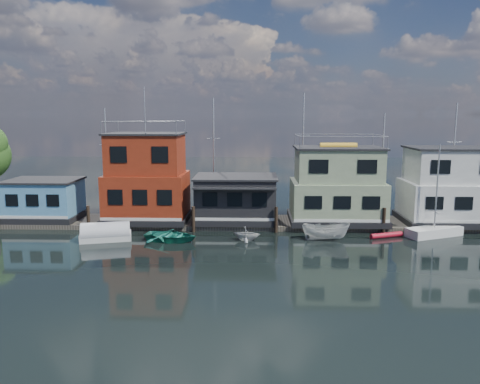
{
  "coord_description": "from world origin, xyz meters",
  "views": [
    {
      "loc": [
        1.23,
        -29.29,
        9.87
      ],
      "look_at": [
        -0.13,
        12.0,
        3.0
      ],
      "focal_mm": 35.0,
      "sensor_mm": 36.0,
      "label": 1
    }
  ],
  "objects_px": {
    "houseboat_blue": "(44,200)",
    "tarp_runabout": "(106,233)",
    "day_sailer": "(434,231)",
    "dinghy_white": "(247,233)",
    "houseboat_dark": "(236,198)",
    "motorboat": "(326,231)",
    "houseboat_red": "(147,179)",
    "dinghy_teal": "(171,236)",
    "houseboat_white": "(451,187)",
    "houseboat_green": "(337,186)",
    "red_kayak": "(387,235)"
  },
  "relations": [
    {
      "from": "dinghy_teal",
      "to": "dinghy_white",
      "type": "relative_size",
      "value": 1.95
    },
    {
      "from": "dinghy_white",
      "to": "motorboat",
      "type": "distance_m",
      "value": 6.28
    },
    {
      "from": "houseboat_red",
      "to": "motorboat",
      "type": "bearing_deg",
      "value": -18.39
    },
    {
      "from": "day_sailer",
      "to": "houseboat_white",
      "type": "bearing_deg",
      "value": 30.15
    },
    {
      "from": "houseboat_blue",
      "to": "dinghy_teal",
      "type": "distance_m",
      "value": 13.96
    },
    {
      "from": "houseboat_green",
      "to": "red_kayak",
      "type": "bearing_deg",
      "value": -50.88
    },
    {
      "from": "houseboat_dark",
      "to": "tarp_runabout",
      "type": "relative_size",
      "value": 1.78
    },
    {
      "from": "houseboat_blue",
      "to": "dinghy_teal",
      "type": "height_order",
      "value": "houseboat_blue"
    },
    {
      "from": "houseboat_red",
      "to": "dinghy_teal",
      "type": "relative_size",
      "value": 2.83
    },
    {
      "from": "houseboat_blue",
      "to": "dinghy_white",
      "type": "relative_size",
      "value": 2.97
    },
    {
      "from": "houseboat_blue",
      "to": "dinghy_white",
      "type": "bearing_deg",
      "value": -16.17
    },
    {
      "from": "houseboat_red",
      "to": "tarp_runabout",
      "type": "height_order",
      "value": "houseboat_red"
    },
    {
      "from": "motorboat",
      "to": "day_sailer",
      "type": "bearing_deg",
      "value": -77.34
    },
    {
      "from": "houseboat_red",
      "to": "red_kayak",
      "type": "bearing_deg",
      "value": -11.56
    },
    {
      "from": "houseboat_green",
      "to": "day_sailer",
      "type": "bearing_deg",
      "value": -25.45
    },
    {
      "from": "tarp_runabout",
      "to": "motorboat",
      "type": "relative_size",
      "value": 1.11
    },
    {
      "from": "houseboat_red",
      "to": "houseboat_green",
      "type": "height_order",
      "value": "houseboat_red"
    },
    {
      "from": "houseboat_dark",
      "to": "red_kayak",
      "type": "xyz_separation_m",
      "value": [
        12.39,
        -4.15,
        -2.2
      ]
    },
    {
      "from": "tarp_runabout",
      "to": "day_sailer",
      "type": "distance_m",
      "value": 26.58
    },
    {
      "from": "dinghy_teal",
      "to": "houseboat_dark",
      "type": "bearing_deg",
      "value": -28.23
    },
    {
      "from": "red_kayak",
      "to": "tarp_runabout",
      "type": "bearing_deg",
      "value": 163.94
    },
    {
      "from": "houseboat_red",
      "to": "houseboat_green",
      "type": "relative_size",
      "value": 1.41
    },
    {
      "from": "red_kayak",
      "to": "day_sailer",
      "type": "relative_size",
      "value": 0.39
    },
    {
      "from": "day_sailer",
      "to": "dinghy_white",
      "type": "bearing_deg",
      "value": 163.28
    },
    {
      "from": "houseboat_blue",
      "to": "tarp_runabout",
      "type": "bearing_deg",
      "value": -37.95
    },
    {
      "from": "dinghy_white",
      "to": "tarp_runabout",
      "type": "bearing_deg",
      "value": 100.87
    },
    {
      "from": "dinghy_white",
      "to": "red_kayak",
      "type": "distance_m",
      "value": 11.4
    },
    {
      "from": "houseboat_dark",
      "to": "houseboat_white",
      "type": "height_order",
      "value": "houseboat_white"
    },
    {
      "from": "houseboat_green",
      "to": "dinghy_white",
      "type": "distance_m",
      "value": 10.04
    },
    {
      "from": "houseboat_blue",
      "to": "houseboat_red",
      "type": "xyz_separation_m",
      "value": [
        9.5,
        0.0,
        1.9
      ]
    },
    {
      "from": "houseboat_dark",
      "to": "motorboat",
      "type": "relative_size",
      "value": 1.98
    },
    {
      "from": "houseboat_white",
      "to": "dinghy_white",
      "type": "height_order",
      "value": "houseboat_white"
    },
    {
      "from": "houseboat_blue",
      "to": "houseboat_red",
      "type": "relative_size",
      "value": 0.54
    },
    {
      "from": "tarp_runabout",
      "to": "dinghy_teal",
      "type": "xyz_separation_m",
      "value": [
        5.16,
        0.03,
        -0.16
      ]
    },
    {
      "from": "houseboat_white",
      "to": "dinghy_white",
      "type": "bearing_deg",
      "value": -163.29
    },
    {
      "from": "dinghy_teal",
      "to": "motorboat",
      "type": "bearing_deg",
      "value": -74.62
    },
    {
      "from": "tarp_runabout",
      "to": "red_kayak",
      "type": "distance_m",
      "value": 22.53
    },
    {
      "from": "houseboat_dark",
      "to": "motorboat",
      "type": "bearing_deg",
      "value": -34.69
    },
    {
      "from": "houseboat_green",
      "to": "dinghy_white",
      "type": "relative_size",
      "value": 3.9
    },
    {
      "from": "dinghy_teal",
      "to": "motorboat",
      "type": "xyz_separation_m",
      "value": [
        12.25,
        0.66,
        0.29
      ]
    },
    {
      "from": "houseboat_dark",
      "to": "dinghy_teal",
      "type": "bearing_deg",
      "value": -130.51
    },
    {
      "from": "houseboat_red",
      "to": "motorboat",
      "type": "xyz_separation_m",
      "value": [
        15.34,
        -5.1,
        -3.38
      ]
    },
    {
      "from": "houseboat_red",
      "to": "motorboat",
      "type": "relative_size",
      "value": 3.17
    },
    {
      "from": "tarp_runabout",
      "to": "red_kayak",
      "type": "bearing_deg",
      "value": -10.53
    },
    {
      "from": "houseboat_green",
      "to": "red_kayak",
      "type": "height_order",
      "value": "houseboat_green"
    },
    {
      "from": "day_sailer",
      "to": "tarp_runabout",
      "type": "bearing_deg",
      "value": 161.28
    },
    {
      "from": "houseboat_dark",
      "to": "day_sailer",
      "type": "xyz_separation_m",
      "value": [
        16.41,
        -3.51,
        -1.98
      ]
    },
    {
      "from": "houseboat_red",
      "to": "houseboat_white",
      "type": "xyz_separation_m",
      "value": [
        27.0,
        0.0,
        -0.57
      ]
    },
    {
      "from": "dinghy_teal",
      "to": "day_sailer",
      "type": "height_order",
      "value": "day_sailer"
    },
    {
      "from": "tarp_runabout",
      "to": "day_sailer",
      "type": "bearing_deg",
      "value": -9.78
    }
  ]
}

